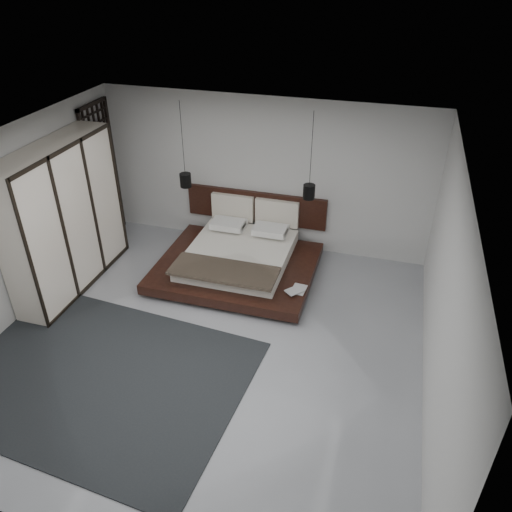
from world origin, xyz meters
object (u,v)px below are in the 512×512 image
(lattice_screen, at_px, (103,173))
(wardrobe, at_px, (64,218))
(pendant_left, at_px, (186,180))
(bed, at_px, (239,257))
(rug, at_px, (96,375))
(pendant_right, at_px, (309,192))

(lattice_screen, height_order, wardrobe, lattice_screen)
(pendant_left, xyz_separation_m, wardrobe, (-1.47, -1.50, -0.22))
(bed, bearing_deg, rug, -109.61)
(pendant_left, distance_m, wardrobe, 2.11)
(rug, bearing_deg, lattice_screen, 116.49)
(lattice_screen, xyz_separation_m, bed, (2.81, -0.54, -1.02))
(bed, distance_m, rug, 3.17)
(bed, distance_m, pendant_left, 1.63)
(bed, xyz_separation_m, pendant_left, (-1.09, 0.41, 1.14))
(rug, bearing_deg, wardrobe, 128.54)
(bed, relative_size, pendant_left, 1.77)
(rug, bearing_deg, bed, 70.39)
(lattice_screen, distance_m, rug, 4.13)
(pendant_left, relative_size, wardrobe, 0.61)
(pendant_right, xyz_separation_m, rug, (-2.15, -3.38, -1.47))
(pendant_left, height_order, rug, pendant_left)
(lattice_screen, height_order, pendant_left, pendant_left)
(pendant_right, height_order, wardrobe, pendant_right)
(lattice_screen, distance_m, bed, 3.04)
(lattice_screen, bearing_deg, pendant_left, -4.35)
(lattice_screen, relative_size, rug, 0.66)
(pendant_right, xyz_separation_m, wardrobe, (-3.65, -1.50, -0.27))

